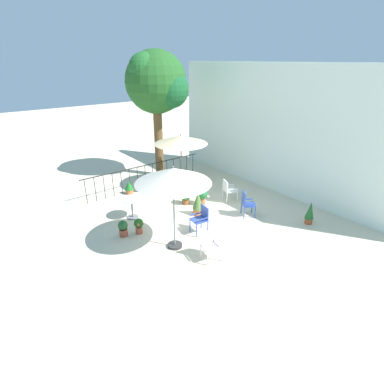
{
  "coord_description": "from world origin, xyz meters",
  "views": [
    {
      "loc": [
        7.29,
        -5.93,
        5.13
      ],
      "look_at": [
        0.0,
        -0.19,
        1.03
      ],
      "focal_mm": 28.23,
      "sensor_mm": 36.0,
      "label": 1
    }
  ],
  "objects_px": {
    "cafe_table_0": "(132,205)",
    "potted_plant_6": "(170,176)",
    "patio_chair_2": "(210,243)",
    "potted_plant_3": "(129,187)",
    "patio_umbrella_1": "(181,140)",
    "potted_plant_2": "(139,225)",
    "shade_tree": "(157,83)",
    "potted_plant_1": "(310,212)",
    "potted_plant_0": "(186,196)",
    "potted_plant_7": "(202,195)",
    "potted_plant_5": "(198,203)",
    "potted_plant_4": "(123,228)",
    "patio_chair_1": "(229,189)",
    "patio_chair_3": "(201,218)",
    "patio_chair_0": "(246,202)",
    "patio_umbrella_0": "(173,176)"
  },
  "relations": [
    {
      "from": "cafe_table_0",
      "to": "potted_plant_6",
      "type": "bearing_deg",
      "value": 123.0
    },
    {
      "from": "patio_chair_2",
      "to": "potted_plant_3",
      "type": "distance_m",
      "value": 5.4
    },
    {
      "from": "potted_plant_3",
      "to": "potted_plant_6",
      "type": "relative_size",
      "value": 0.93
    },
    {
      "from": "patio_umbrella_1",
      "to": "potted_plant_2",
      "type": "xyz_separation_m",
      "value": [
        2.15,
        -3.28,
        -1.82
      ]
    },
    {
      "from": "shade_tree",
      "to": "potted_plant_6",
      "type": "relative_size",
      "value": 9.13
    },
    {
      "from": "cafe_table_0",
      "to": "potted_plant_1",
      "type": "relative_size",
      "value": 0.93
    },
    {
      "from": "potted_plant_2",
      "to": "potted_plant_0",
      "type": "bearing_deg",
      "value": 107.35
    },
    {
      "from": "potted_plant_3",
      "to": "potted_plant_2",
      "type": "bearing_deg",
      "value": -22.01
    },
    {
      "from": "potted_plant_6",
      "to": "potted_plant_7",
      "type": "relative_size",
      "value": 0.89
    },
    {
      "from": "patio_umbrella_1",
      "to": "potted_plant_5",
      "type": "height_order",
      "value": "patio_umbrella_1"
    },
    {
      "from": "potted_plant_2",
      "to": "potted_plant_4",
      "type": "xyz_separation_m",
      "value": [
        -0.16,
        -0.47,
        -0.01
      ]
    },
    {
      "from": "shade_tree",
      "to": "potted_plant_4",
      "type": "height_order",
      "value": "shade_tree"
    },
    {
      "from": "shade_tree",
      "to": "patio_chair_1",
      "type": "distance_m",
      "value": 5.51
    },
    {
      "from": "patio_chair_3",
      "to": "potted_plant_4",
      "type": "distance_m",
      "value": 2.47
    },
    {
      "from": "cafe_table_0",
      "to": "potted_plant_2",
      "type": "xyz_separation_m",
      "value": [
        1.05,
        -0.33,
        -0.22
      ]
    },
    {
      "from": "patio_chair_3",
      "to": "potted_plant_6",
      "type": "relative_size",
      "value": 1.47
    },
    {
      "from": "potted_plant_0",
      "to": "patio_chair_0",
      "type": "bearing_deg",
      "value": 27.92
    },
    {
      "from": "potted_plant_2",
      "to": "patio_chair_1",
      "type": "bearing_deg",
      "value": 89.37
    },
    {
      "from": "potted_plant_1",
      "to": "potted_plant_5",
      "type": "height_order",
      "value": "potted_plant_5"
    },
    {
      "from": "patio_chair_3",
      "to": "potted_plant_7",
      "type": "distance_m",
      "value": 2.01
    },
    {
      "from": "patio_umbrella_0",
      "to": "potted_plant_0",
      "type": "distance_m",
      "value": 3.48
    },
    {
      "from": "patio_umbrella_0",
      "to": "patio_chair_2",
      "type": "relative_size",
      "value": 3.07
    },
    {
      "from": "potted_plant_1",
      "to": "potted_plant_0",
      "type": "bearing_deg",
      "value": -147.98
    },
    {
      "from": "patio_chair_1",
      "to": "potted_plant_0",
      "type": "relative_size",
      "value": 1.48
    },
    {
      "from": "potted_plant_0",
      "to": "potted_plant_5",
      "type": "relative_size",
      "value": 0.66
    },
    {
      "from": "potted_plant_3",
      "to": "potted_plant_0",
      "type": "bearing_deg",
      "value": 29.5
    },
    {
      "from": "cafe_table_0",
      "to": "patio_chair_2",
      "type": "distance_m",
      "value": 3.5
    },
    {
      "from": "patio_chair_1",
      "to": "potted_plant_4",
      "type": "xyz_separation_m",
      "value": [
        -0.2,
        -4.4,
        -0.23
      ]
    },
    {
      "from": "patio_chair_0",
      "to": "potted_plant_0",
      "type": "distance_m",
      "value": 2.36
    },
    {
      "from": "potted_plant_7",
      "to": "potted_plant_6",
      "type": "bearing_deg",
      "value": 173.47
    },
    {
      "from": "potted_plant_7",
      "to": "patio_chair_3",
      "type": "bearing_deg",
      "value": -40.74
    },
    {
      "from": "patio_chair_1",
      "to": "patio_umbrella_0",
      "type": "bearing_deg",
      "value": -69.6
    },
    {
      "from": "patio_chair_0",
      "to": "potted_plant_0",
      "type": "bearing_deg",
      "value": -152.08
    },
    {
      "from": "patio_chair_1",
      "to": "potted_plant_1",
      "type": "xyz_separation_m",
      "value": [
        2.97,
        0.89,
        -0.1
      ]
    },
    {
      "from": "potted_plant_0",
      "to": "potted_plant_1",
      "type": "xyz_separation_m",
      "value": [
        3.78,
        2.37,
        0.09
      ]
    },
    {
      "from": "potted_plant_2",
      "to": "potted_plant_3",
      "type": "distance_m",
      "value": 3.22
    },
    {
      "from": "potted_plant_1",
      "to": "potted_plant_4",
      "type": "relative_size",
      "value": 1.51
    },
    {
      "from": "potted_plant_0",
      "to": "potted_plant_7",
      "type": "relative_size",
      "value": 0.85
    },
    {
      "from": "potted_plant_7",
      "to": "shade_tree",
      "type": "bearing_deg",
      "value": 171.79
    },
    {
      "from": "cafe_table_0",
      "to": "potted_plant_0",
      "type": "distance_m",
      "value": 2.16
    },
    {
      "from": "patio_chair_0",
      "to": "potted_plant_7",
      "type": "bearing_deg",
      "value": -158.54
    },
    {
      "from": "patio_chair_0",
      "to": "potted_plant_4",
      "type": "bearing_deg",
      "value": -110.05
    },
    {
      "from": "shade_tree",
      "to": "patio_chair_2",
      "type": "xyz_separation_m",
      "value": [
        6.43,
        -2.54,
        -3.72
      ]
    },
    {
      "from": "potted_plant_0",
      "to": "potted_plant_7",
      "type": "xyz_separation_m",
      "value": [
        0.42,
        0.45,
        0.08
      ]
    },
    {
      "from": "cafe_table_0",
      "to": "potted_plant_6",
      "type": "height_order",
      "value": "cafe_table_0"
    },
    {
      "from": "shade_tree",
      "to": "patio_chair_3",
      "type": "xyz_separation_m",
      "value": [
        5.2,
        -1.84,
        -3.68
      ]
    },
    {
      "from": "potted_plant_7",
      "to": "patio_chair_2",
      "type": "bearing_deg",
      "value": -36.15
    },
    {
      "from": "potted_plant_0",
      "to": "potted_plant_1",
      "type": "relative_size",
      "value": 0.74
    },
    {
      "from": "potted_plant_2",
      "to": "patio_umbrella_0",
      "type": "bearing_deg",
      "value": 18.79
    },
    {
      "from": "patio_chair_0",
      "to": "potted_plant_6",
      "type": "distance_m",
      "value": 4.25
    }
  ]
}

